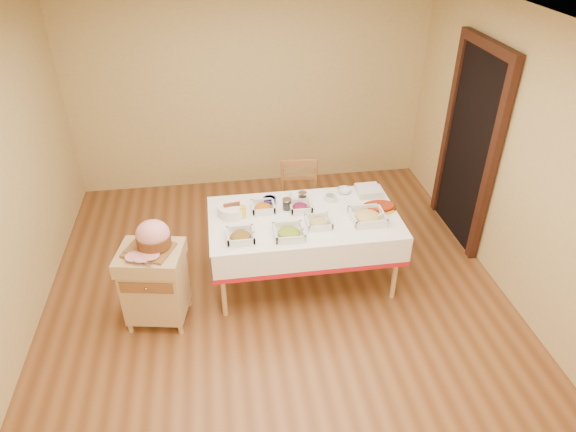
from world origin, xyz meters
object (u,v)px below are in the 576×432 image
object	(u,v)px
dining_table	(304,230)
preserve_jar_left	(287,205)
bread_basket	(232,210)
plate_stack	(368,191)
dining_chair	(300,204)
mustard_bottle	(243,211)
preserve_jar_right	(302,198)
brass_platter	(379,207)
butcher_cart	(155,281)
ham_on_board	(152,238)

from	to	relation	value
dining_table	preserve_jar_left	bearing A→B (deg)	132.12
bread_basket	plate_stack	distance (m)	1.42
dining_chair	mustard_bottle	world-z (taller)	dining_chair
dining_chair	bread_basket	world-z (taller)	dining_chair
preserve_jar_right	brass_platter	distance (m)	0.76
dining_chair	preserve_jar_left	bearing A→B (deg)	-113.21
preserve_jar_right	mustard_bottle	distance (m)	0.64
brass_platter	plate_stack	bearing A→B (deg)	95.20
butcher_cart	mustard_bottle	xyz separation A→B (m)	(0.85, 0.44, 0.39)
dining_chair	bread_basket	bearing A→B (deg)	-144.97
ham_on_board	brass_platter	distance (m)	2.17
butcher_cart	bread_basket	size ratio (longest dim) A/B	2.94
preserve_jar_left	plate_stack	size ratio (longest dim) A/B	0.48
dining_table	preserve_jar_left	xyz separation A→B (m)	(-0.14, 0.16, 0.21)
brass_platter	butcher_cart	bearing A→B (deg)	-169.51
butcher_cart	bread_basket	world-z (taller)	bread_basket
preserve_jar_right	brass_platter	xyz separation A→B (m)	(0.72, -0.24, -0.03)
mustard_bottle	preserve_jar_left	bearing A→B (deg)	11.74
dining_chair	preserve_jar_right	distance (m)	0.52
dining_chair	ham_on_board	bearing A→B (deg)	-145.23
preserve_jar_left	plate_stack	bearing A→B (deg)	11.14
plate_stack	preserve_jar_right	bearing A→B (deg)	-174.69
mustard_bottle	preserve_jar_right	bearing A→B (deg)	17.98
preserve_jar_left	preserve_jar_right	bearing A→B (deg)	31.69
butcher_cart	dining_chair	size ratio (longest dim) A/B	0.82
preserve_jar_left	preserve_jar_right	world-z (taller)	preserve_jar_left
preserve_jar_right	brass_platter	world-z (taller)	preserve_jar_right
preserve_jar_left	mustard_bottle	bearing A→B (deg)	-168.26
dining_chair	dining_table	bearing A→B (deg)	-96.57
butcher_cart	brass_platter	distance (m)	2.24
preserve_jar_left	brass_platter	distance (m)	0.91
plate_stack	brass_platter	bearing A→B (deg)	-84.80
preserve_jar_left	brass_platter	size ratio (longest dim) A/B	0.34
butcher_cart	brass_platter	size ratio (longest dim) A/B	2.31
dining_table	brass_platter	world-z (taller)	brass_platter
preserve_jar_left	brass_platter	xyz separation A→B (m)	(0.90, -0.13, -0.03)
ham_on_board	preserve_jar_right	xyz separation A→B (m)	(1.41, 0.61, -0.09)
preserve_jar_left	butcher_cart	bearing A→B (deg)	-157.39
dining_table	preserve_jar_right	bearing A→B (deg)	83.51
dining_chair	ham_on_board	size ratio (longest dim) A/B	2.31
butcher_cart	bread_basket	xyz separation A→B (m)	(0.74, 0.52, 0.37)
dining_chair	plate_stack	size ratio (longest dim) A/B	4.07
mustard_bottle	brass_platter	size ratio (longest dim) A/B	0.47
dining_table	preserve_jar_left	distance (m)	0.30
preserve_jar_left	mustard_bottle	distance (m)	0.44
preserve_jar_right	dining_table	bearing A→B (deg)	-96.49
bread_basket	plate_stack	size ratio (longest dim) A/B	1.13
preserve_jar_left	preserve_jar_right	size ratio (longest dim) A/B	1.02
butcher_cart	ham_on_board	xyz separation A→B (m)	(0.04, 0.03, 0.45)
butcher_cart	plate_stack	distance (m)	2.29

